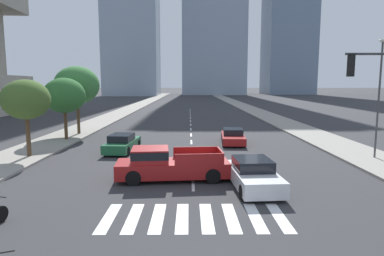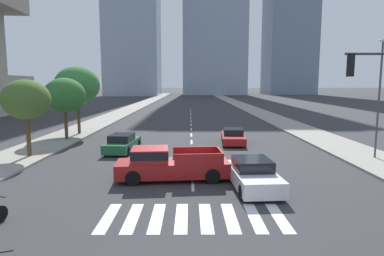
{
  "view_description": "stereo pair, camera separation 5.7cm",
  "coord_description": "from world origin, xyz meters",
  "px_view_note": "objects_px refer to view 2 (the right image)",
  "views": [
    {
      "loc": [
        -0.19,
        -5.86,
        4.89
      ],
      "look_at": [
        0.0,
        15.84,
        2.0
      ],
      "focal_mm": 31.15,
      "sensor_mm": 36.0,
      "label": 1
    },
    {
      "loc": [
        -0.14,
        -5.86,
        4.89
      ],
      "look_at": [
        0.0,
        15.84,
        2.0
      ],
      "focal_mm": 31.15,
      "sensor_mm": 36.0,
      "label": 2
    }
  ],
  "objects_px": {
    "street_tree_nearest": "(26,100)",
    "street_tree_second": "(65,96)",
    "sedan_green_1": "(122,143)",
    "pickup_truck": "(167,164)",
    "street_tree_third": "(77,85)",
    "street_lamp_east": "(380,90)",
    "sedan_white_0": "(253,175)",
    "sedan_red_2": "(233,137)"
  },
  "relations": [
    {
      "from": "sedan_white_0",
      "to": "street_tree_third",
      "type": "distance_m",
      "value": 21.77
    },
    {
      "from": "street_lamp_east",
      "to": "street_tree_nearest",
      "type": "relative_size",
      "value": 1.49
    },
    {
      "from": "sedan_white_0",
      "to": "sedan_green_1",
      "type": "bearing_deg",
      "value": -140.94
    },
    {
      "from": "street_lamp_east",
      "to": "street_tree_nearest",
      "type": "height_order",
      "value": "street_lamp_east"
    },
    {
      "from": "sedan_white_0",
      "to": "street_lamp_east",
      "type": "relative_size",
      "value": 0.61
    },
    {
      "from": "sedan_green_1",
      "to": "street_lamp_east",
      "type": "bearing_deg",
      "value": -94.12
    },
    {
      "from": "sedan_green_1",
      "to": "street_lamp_east",
      "type": "xyz_separation_m",
      "value": [
        16.92,
        -2.72,
        3.9
      ]
    },
    {
      "from": "pickup_truck",
      "to": "street_tree_second",
      "type": "relative_size",
      "value": 1.11
    },
    {
      "from": "pickup_truck",
      "to": "street_tree_third",
      "type": "xyz_separation_m",
      "value": [
        -9.47,
        15.13,
        3.94
      ]
    },
    {
      "from": "sedan_white_0",
      "to": "street_lamp_east",
      "type": "bearing_deg",
      "value": 119.35
    },
    {
      "from": "street_tree_nearest",
      "to": "street_tree_second",
      "type": "bearing_deg",
      "value": 90.0
    },
    {
      "from": "pickup_truck",
      "to": "sedan_red_2",
      "type": "relative_size",
      "value": 1.26
    },
    {
      "from": "street_lamp_east",
      "to": "street_tree_second",
      "type": "bearing_deg",
      "value": 162.12
    },
    {
      "from": "street_lamp_east",
      "to": "sedan_red_2",
      "type": "bearing_deg",
      "value": 144.65
    },
    {
      "from": "street_lamp_east",
      "to": "street_tree_third",
      "type": "distance_m",
      "value": 25.03
    },
    {
      "from": "sedan_red_2",
      "to": "street_tree_second",
      "type": "relative_size",
      "value": 0.88
    },
    {
      "from": "sedan_red_2",
      "to": "street_lamp_east",
      "type": "xyz_separation_m",
      "value": [
        8.45,
        -6.0,
        3.94
      ]
    },
    {
      "from": "sedan_red_2",
      "to": "sedan_white_0",
      "type": "bearing_deg",
      "value": 0.99
    },
    {
      "from": "sedan_green_1",
      "to": "street_tree_second",
      "type": "xyz_separation_m",
      "value": [
        -5.74,
        4.59,
        3.3
      ]
    },
    {
      "from": "sedan_red_2",
      "to": "street_lamp_east",
      "type": "relative_size",
      "value": 0.62
    },
    {
      "from": "street_tree_second",
      "to": "street_tree_third",
      "type": "xyz_separation_m",
      "value": [
        0.0,
        3.31,
        0.86
      ]
    },
    {
      "from": "pickup_truck",
      "to": "sedan_red_2",
      "type": "height_order",
      "value": "pickup_truck"
    },
    {
      "from": "sedan_white_0",
      "to": "street_tree_second",
      "type": "bearing_deg",
      "value": -137.56
    },
    {
      "from": "street_tree_third",
      "to": "street_lamp_east",
      "type": "bearing_deg",
      "value": -25.12
    },
    {
      "from": "pickup_truck",
      "to": "street_lamp_east",
      "type": "height_order",
      "value": "street_lamp_east"
    },
    {
      "from": "street_tree_third",
      "to": "sedan_red_2",
      "type": "bearing_deg",
      "value": -18.04
    },
    {
      "from": "street_lamp_east",
      "to": "pickup_truck",
      "type": "bearing_deg",
      "value": -161.15
    },
    {
      "from": "sedan_green_1",
      "to": "street_tree_nearest",
      "type": "height_order",
      "value": "street_tree_nearest"
    },
    {
      "from": "pickup_truck",
      "to": "street_tree_second",
      "type": "xyz_separation_m",
      "value": [
        -9.47,
        11.81,
        3.09
      ]
    },
    {
      "from": "pickup_truck",
      "to": "sedan_green_1",
      "type": "bearing_deg",
      "value": -67.21
    },
    {
      "from": "pickup_truck",
      "to": "street_tree_third",
      "type": "relative_size",
      "value": 0.91
    },
    {
      "from": "sedan_red_2",
      "to": "street_tree_third",
      "type": "height_order",
      "value": "street_tree_third"
    },
    {
      "from": "sedan_green_1",
      "to": "sedan_red_2",
      "type": "height_order",
      "value": "sedan_green_1"
    },
    {
      "from": "sedan_green_1",
      "to": "street_tree_second",
      "type": "distance_m",
      "value": 8.06
    },
    {
      "from": "street_tree_nearest",
      "to": "street_tree_third",
      "type": "bearing_deg",
      "value": 90.0
    },
    {
      "from": "sedan_red_2",
      "to": "street_tree_nearest",
      "type": "xyz_separation_m",
      "value": [
        -14.2,
        -5.39,
        3.3
      ]
    },
    {
      "from": "street_tree_nearest",
      "to": "street_tree_third",
      "type": "height_order",
      "value": "street_tree_third"
    },
    {
      "from": "street_lamp_east",
      "to": "sedan_white_0",
      "type": "bearing_deg",
      "value": -147.11
    },
    {
      "from": "pickup_truck",
      "to": "sedan_white_0",
      "type": "distance_m",
      "value": 4.36
    },
    {
      "from": "street_tree_nearest",
      "to": "street_tree_second",
      "type": "xyz_separation_m",
      "value": [
        0.0,
        6.71,
        0.04
      ]
    },
    {
      "from": "sedan_red_2",
      "to": "pickup_truck",
      "type": "bearing_deg",
      "value": -20.42
    },
    {
      "from": "sedan_green_1",
      "to": "street_tree_nearest",
      "type": "xyz_separation_m",
      "value": [
        -5.74,
        -2.11,
        3.26
      ]
    }
  ]
}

